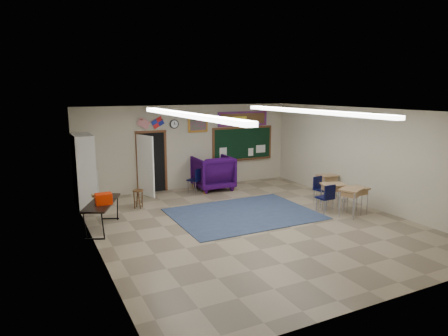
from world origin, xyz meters
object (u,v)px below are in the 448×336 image
student_desk_front_right (327,185)px  student_desk_front_left (333,195)px  folding_table (102,214)px  wingback_armchair (213,173)px  wooden_stool (138,199)px

student_desk_front_right → student_desk_front_left: bearing=-120.6°
student_desk_front_right → folding_table: 7.26m
wingback_armchair → student_desk_front_left: wingback_armchair is taller
wingback_armchair → wooden_stool: 3.25m
wingback_armchair → wooden_stool: wingback_armchair is taller
wingback_armchair → student_desk_front_left: 4.46m
student_desk_front_left → student_desk_front_right: 1.49m
student_desk_front_right → folding_table: bearing=-177.1°
wooden_stool → folding_table: bearing=-132.1°
wingback_armchair → student_desk_front_left: bearing=119.8°
wooden_stool → student_desk_front_left: bearing=-28.5°
wingback_armchair → student_desk_front_right: wingback_armchair is taller
wingback_armchair → student_desk_front_right: (2.94, -2.70, -0.18)m
wingback_armchair → folding_table: wingback_armchair is taller
wooden_stool → wingback_armchair: bearing=20.8°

